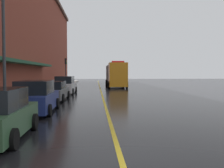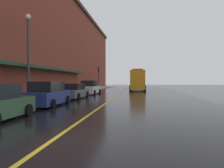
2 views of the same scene
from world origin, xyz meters
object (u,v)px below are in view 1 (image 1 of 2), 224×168
parked_car_1 (36,98)px  utility_truck (116,75)px  parking_meter_2 (37,87)px  parked_car_2 (54,91)px  street_lamp_left (4,35)px  parked_car_3 (65,85)px  traffic_light_near (66,67)px  parking_meter_0 (45,85)px

parked_car_1 → utility_truck: size_ratio=0.52×
parked_car_1 → parking_meter_2: bearing=11.3°
parked_car_1 → utility_truck: (6.42, 23.96, 0.98)m
parked_car_2 → street_lamp_left: (-1.91, -5.59, 3.66)m
parked_car_3 → street_lamp_left: bearing=171.9°
utility_truck → traffic_light_near: (-7.72, 1.87, 1.34)m
parked_car_1 → traffic_light_near: 25.97m
street_lamp_left → parking_meter_0: bearing=86.1°
parked_car_3 → traffic_light_near: size_ratio=1.11×
parked_car_1 → parked_car_2: parked_car_1 is taller
parking_meter_0 → parking_meter_2: bearing=-90.0°
parked_car_3 → parking_meter_2: bearing=168.8°
utility_truck → traffic_light_near: 8.05m
utility_truck → parked_car_3: bearing=-29.5°
parked_car_1 → street_lamp_left: 4.12m
street_lamp_left → utility_truck: bearing=70.2°
parking_meter_2 → street_lamp_left: (-0.60, -5.55, 3.34)m
parked_car_2 → traffic_light_near: (-1.25, 19.54, 2.42)m
parked_car_2 → parked_car_3: parked_car_3 is taller
utility_truck → parking_meter_2: 19.35m
street_lamp_left → traffic_light_near: 25.16m
street_lamp_left → traffic_light_near: size_ratio=1.61×
parked_car_3 → traffic_light_near: (-1.43, 13.13, 2.30)m
parked_car_1 → traffic_light_near: size_ratio=1.14×
parking_meter_0 → traffic_light_near: (0.06, 16.42, 2.10)m
parked_car_3 → parking_meter_0: bearing=157.5°
parked_car_2 → parking_meter_0: (-1.31, 3.11, 0.33)m
parked_car_2 → utility_truck: (6.46, 17.66, 1.09)m
parked_car_1 → street_lamp_left: street_lamp_left is taller
parked_car_2 → parked_car_3: size_ratio=1.03×
utility_truck → traffic_light_near: size_ratio=2.21×
parked_car_1 → street_lamp_left: bearing=69.1°
parked_car_3 → traffic_light_near: bearing=8.0°
parking_meter_0 → traffic_light_near: traffic_light_near is taller
parked_car_2 → traffic_light_near: bearing=5.3°
parked_car_1 → street_lamp_left: size_ratio=0.71×
parking_meter_0 → parking_meter_2: same height
parking_meter_2 → parked_car_1: bearing=-77.8°
parked_car_2 → parking_meter_2: 1.35m
parked_car_1 → street_lamp_left: (-1.96, 0.71, 3.56)m
parking_meter_0 → parked_car_3: bearing=65.7°
parked_car_2 → traffic_light_near: 19.72m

